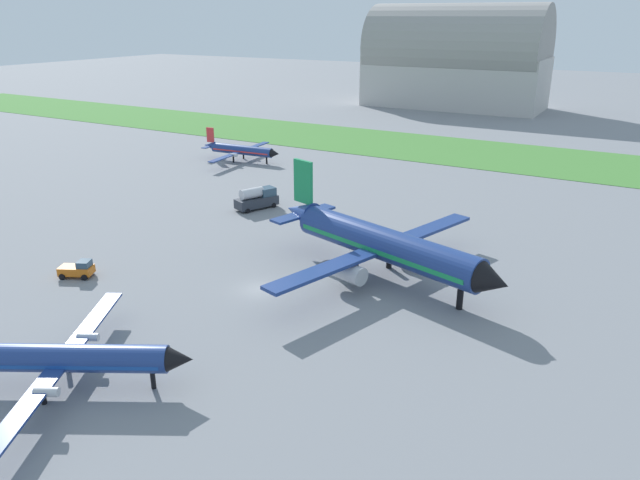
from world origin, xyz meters
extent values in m
plane|color=gray|center=(0.00, 0.00, 0.00)|extent=(600.00, 600.00, 0.00)
cube|color=#478438|center=(0.00, 77.55, 0.04)|extent=(360.00, 28.00, 0.08)
cylinder|color=navy|center=(10.48, 9.01, 4.10)|extent=(23.66, 10.26, 3.61)
cone|color=black|center=(23.04, 5.23, 4.10)|extent=(4.16, 4.33, 3.54)
cone|color=navy|center=(-2.72, 12.98, 4.55)|extent=(5.33, 4.43, 3.25)
cube|color=#198C4C|center=(10.48, 9.01, 3.83)|extent=(22.42, 9.95, 0.51)
cube|color=navy|center=(12.12, 16.74, 3.47)|extent=(6.73, 15.74, 0.36)
cube|color=navy|center=(7.58, 1.66, 3.47)|extent=(6.73, 15.74, 0.36)
cylinder|color=#B7BABF|center=(11.30, 14.02, 2.18)|extent=(4.34, 3.03, 1.98)
cylinder|color=#B7BABF|center=(8.40, 4.37, 2.18)|extent=(4.34, 3.03, 1.98)
cube|color=#198C4C|center=(-2.09, 12.79, 8.53)|extent=(2.95, 1.27, 5.25)
cube|color=navy|center=(-1.43, 14.99, 4.46)|extent=(3.21, 4.96, 0.29)
cube|color=navy|center=(-2.75, 10.59, 4.46)|extent=(3.21, 4.96, 0.29)
cylinder|color=black|center=(19.90, 6.17, 1.15)|extent=(0.65, 0.65, 2.30)
cylinder|color=black|center=(9.72, 12.20, 1.15)|extent=(0.65, 0.65, 2.30)
cylinder|color=black|center=(8.09, 6.77, 1.15)|extent=(0.65, 0.65, 2.30)
cylinder|color=navy|center=(-37.11, 47.24, 2.23)|extent=(13.48, 2.83, 1.86)
cone|color=black|center=(-29.70, 47.78, 2.23)|extent=(1.99, 1.95, 1.82)
cone|color=navy|center=(-44.89, 46.67, 2.46)|extent=(2.72, 1.86, 1.67)
cube|color=red|center=(-37.11, 47.24, 2.09)|extent=(12.74, 2.81, 0.26)
cube|color=navy|center=(-37.85, 52.31, 1.90)|extent=(2.04, 10.29, 0.19)
cube|color=navy|center=(-37.11, 42.11, 1.90)|extent=(2.04, 10.29, 0.19)
cylinder|color=#B7BABF|center=(-37.20, 50.51, 1.90)|extent=(1.53, 0.70, 0.59)
cylinder|color=#B7BABF|center=(-36.72, 43.99, 1.90)|extent=(1.53, 0.70, 0.59)
cube|color=red|center=(-44.52, 46.69, 4.64)|extent=(1.68, 0.34, 2.97)
cube|color=navy|center=(-44.62, 47.99, 2.42)|extent=(1.30, 2.68, 0.15)
cube|color=navy|center=(-44.43, 45.40, 2.42)|extent=(1.30, 2.68, 0.15)
cylinder|color=black|center=(-31.55, 47.64, 0.65)|extent=(0.33, 0.33, 1.30)
cylinder|color=black|center=(-38.17, 49.00, 0.65)|extent=(0.33, 0.33, 1.30)
cylinder|color=black|center=(-37.90, 45.33, 0.65)|extent=(0.33, 0.33, 1.30)
cylinder|color=navy|center=(-2.58, -21.89, 2.62)|extent=(14.89, 9.43, 2.19)
cone|color=black|center=(5.11, -17.72, 2.62)|extent=(2.94, 2.93, 2.14)
cube|color=#19479E|center=(-2.58, -21.89, 2.46)|extent=(14.14, 9.05, 0.31)
cube|color=navy|center=(-5.83, -16.81, 2.24)|extent=(7.08, 11.31, 0.22)
cube|color=navy|center=(-0.09, -27.38, 2.24)|extent=(7.08, 11.31, 0.22)
cylinder|color=#B7BABF|center=(-4.26, -18.42, 2.24)|extent=(1.87, 1.45, 0.70)
cylinder|color=#B7BABF|center=(-0.59, -25.19, 2.24)|extent=(1.87, 1.45, 0.70)
cylinder|color=black|center=(3.19, -18.76, 0.77)|extent=(0.39, 0.39, 1.53)
cylinder|color=black|center=(-4.57, -20.50, 0.77)|extent=(0.39, 0.39, 1.53)
cylinder|color=black|center=(-2.51, -24.31, 0.77)|extent=(0.39, 0.39, 1.53)
cube|color=#2D333D|center=(-16.58, 23.12, 1.05)|extent=(4.79, 6.92, 1.40)
cylinder|color=silver|center=(-16.89, 22.41, 2.52)|extent=(2.83, 3.89, 1.54)
cube|color=#334C60|center=(-15.86, 24.79, 2.35)|extent=(2.78, 2.95, 1.20)
cylinder|color=black|center=(-16.78, 25.69, 0.35)|extent=(0.51, 0.74, 0.70)
cylinder|color=black|center=(-14.58, 24.73, 0.35)|extent=(0.51, 0.74, 0.70)
cylinder|color=black|center=(-18.59, 21.51, 0.35)|extent=(0.51, 0.74, 0.70)
cylinder|color=black|center=(-16.39, 20.56, 0.35)|extent=(0.51, 0.74, 0.70)
cube|color=orange|center=(-19.50, -7.32, 0.80)|extent=(4.02, 3.20, 0.90)
cube|color=#334C60|center=(-18.59, -6.88, 1.60)|extent=(1.83, 1.93, 0.70)
cylinder|color=black|center=(-18.76, -5.96, 0.35)|extent=(0.74, 0.53, 0.70)
cylinder|color=black|center=(-17.97, -7.57, 0.35)|extent=(0.74, 0.53, 0.70)
cylinder|color=black|center=(-21.02, -7.06, 0.35)|extent=(0.74, 0.53, 0.70)
cylinder|color=black|center=(-20.23, -8.68, 0.35)|extent=(0.74, 0.53, 0.70)
cube|color=#BCB7B2|center=(-24.17, 140.76, 7.77)|extent=(54.15, 23.39, 15.54)
cylinder|color=gray|center=(-24.17, 140.76, 17.88)|extent=(53.06, 25.72, 25.72)
camera|label=1|loc=(33.97, -46.64, 27.34)|focal=33.42mm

